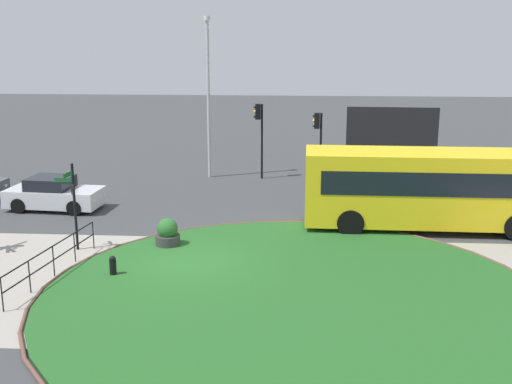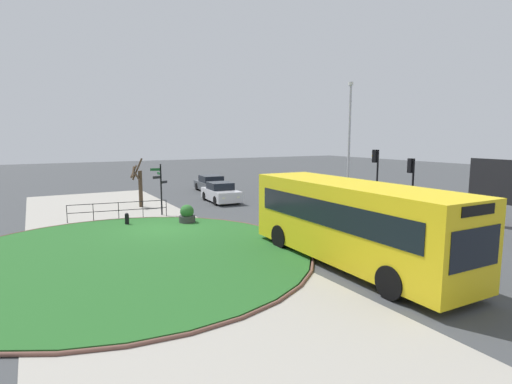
{
  "view_description": "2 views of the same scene",
  "coord_description": "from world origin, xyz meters",
  "px_view_note": "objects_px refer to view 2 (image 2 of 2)",
  "views": [
    {
      "loc": [
        3.59,
        -19.13,
        7.19
      ],
      "look_at": [
        2.09,
        2.91,
        1.72
      ],
      "focal_mm": 44.23,
      "sensor_mm": 36.0,
      "label": 1
    },
    {
      "loc": [
        19.22,
        -5.49,
        4.63
      ],
      "look_at": [
        1.71,
        4.35,
        1.86
      ],
      "focal_mm": 28.08,
      "sensor_mm": 36.0,
      "label": 2
    }
  ],
  "objects_px": {
    "planter_near_signpost": "(187,215)",
    "street_tree_bare": "(139,184)",
    "bollard_foreground": "(127,219)",
    "car_near_lane": "(221,193)",
    "signpost_directional": "(160,185)",
    "bus_yellow": "(351,221)",
    "lamppost_tall": "(349,141)",
    "traffic_light_near": "(411,176)",
    "car_far_lane": "(212,184)",
    "traffic_light_far": "(376,167)"
  },
  "relations": [
    {
      "from": "bollard_foreground",
      "to": "car_far_lane",
      "type": "bearing_deg",
      "value": 138.09
    },
    {
      "from": "signpost_directional",
      "to": "street_tree_bare",
      "type": "height_order",
      "value": "street_tree_bare"
    },
    {
      "from": "car_near_lane",
      "to": "street_tree_bare",
      "type": "bearing_deg",
      "value": -92.86
    },
    {
      "from": "bollard_foreground",
      "to": "lamppost_tall",
      "type": "xyz_separation_m",
      "value": [
        0.98,
        14.3,
        4.02
      ]
    },
    {
      "from": "car_near_lane",
      "to": "traffic_light_far",
      "type": "relative_size",
      "value": 1.06
    },
    {
      "from": "bus_yellow",
      "to": "street_tree_bare",
      "type": "distance_m",
      "value": 16.5
    },
    {
      "from": "traffic_light_near",
      "to": "street_tree_bare",
      "type": "distance_m",
      "value": 16.85
    },
    {
      "from": "bollard_foreground",
      "to": "street_tree_bare",
      "type": "bearing_deg",
      "value": 160.3
    },
    {
      "from": "signpost_directional",
      "to": "car_far_lane",
      "type": "bearing_deg",
      "value": 140.5
    },
    {
      "from": "signpost_directional",
      "to": "car_near_lane",
      "type": "xyz_separation_m",
      "value": [
        -2.74,
        5.14,
        -1.15
      ]
    },
    {
      "from": "signpost_directional",
      "to": "lamppost_tall",
      "type": "bearing_deg",
      "value": 75.94
    },
    {
      "from": "bollard_foreground",
      "to": "car_far_lane",
      "type": "distance_m",
      "value": 13.66
    },
    {
      "from": "car_near_lane",
      "to": "traffic_light_far",
      "type": "xyz_separation_m",
      "value": [
        8.34,
        6.58,
        2.18
      ]
    },
    {
      "from": "car_far_lane",
      "to": "traffic_light_near",
      "type": "distance_m",
      "value": 17.46
    },
    {
      "from": "car_near_lane",
      "to": "lamppost_tall",
      "type": "bearing_deg",
      "value": 54.25
    },
    {
      "from": "bollard_foreground",
      "to": "traffic_light_near",
      "type": "bearing_deg",
      "value": 64.35
    },
    {
      "from": "bus_yellow",
      "to": "car_near_lane",
      "type": "bearing_deg",
      "value": 174.32
    },
    {
      "from": "bus_yellow",
      "to": "planter_near_signpost",
      "type": "distance_m",
      "value": 9.98
    },
    {
      "from": "signpost_directional",
      "to": "traffic_light_far",
      "type": "xyz_separation_m",
      "value": [
        5.6,
        11.72,
        1.03
      ]
    },
    {
      "from": "traffic_light_far",
      "to": "lamppost_tall",
      "type": "distance_m",
      "value": 3.05
    },
    {
      "from": "car_far_lane",
      "to": "lamppost_tall",
      "type": "bearing_deg",
      "value": 29.5
    },
    {
      "from": "bus_yellow",
      "to": "lamppost_tall",
      "type": "relative_size",
      "value": 1.15
    },
    {
      "from": "street_tree_bare",
      "to": "planter_near_signpost",
      "type": "bearing_deg",
      "value": 8.27
    },
    {
      "from": "car_near_lane",
      "to": "car_far_lane",
      "type": "distance_m",
      "value": 5.64
    },
    {
      "from": "signpost_directional",
      "to": "car_far_lane",
      "type": "height_order",
      "value": "signpost_directional"
    },
    {
      "from": "traffic_light_near",
      "to": "street_tree_bare",
      "type": "relative_size",
      "value": 1.08
    },
    {
      "from": "car_far_lane",
      "to": "traffic_light_far",
      "type": "distance_m",
      "value": 14.8
    },
    {
      "from": "traffic_light_far",
      "to": "bollard_foreground",
      "type": "bearing_deg",
      "value": 66.11
    },
    {
      "from": "planter_near_signpost",
      "to": "street_tree_bare",
      "type": "distance_m",
      "value": 6.72
    },
    {
      "from": "signpost_directional",
      "to": "lamppost_tall",
      "type": "xyz_separation_m",
      "value": [
        2.98,
        11.9,
        2.58
      ]
    },
    {
      "from": "bus_yellow",
      "to": "traffic_light_far",
      "type": "height_order",
      "value": "traffic_light_far"
    },
    {
      "from": "traffic_light_near",
      "to": "traffic_light_far",
      "type": "distance_m",
      "value": 3.03
    },
    {
      "from": "car_near_lane",
      "to": "lamppost_tall",
      "type": "xyz_separation_m",
      "value": [
        5.72,
        6.77,
        3.73
      ]
    },
    {
      "from": "bollard_foreground",
      "to": "street_tree_bare",
      "type": "relative_size",
      "value": 0.21
    },
    {
      "from": "signpost_directional",
      "to": "planter_near_signpost",
      "type": "distance_m",
      "value": 3.41
    },
    {
      "from": "signpost_directional",
      "to": "street_tree_bare",
      "type": "bearing_deg",
      "value": -172.78
    },
    {
      "from": "signpost_directional",
      "to": "bus_yellow",
      "type": "bearing_deg",
      "value": 15.0
    },
    {
      "from": "car_far_lane",
      "to": "traffic_light_near",
      "type": "relative_size",
      "value": 1.36
    },
    {
      "from": "car_far_lane",
      "to": "traffic_light_far",
      "type": "height_order",
      "value": "traffic_light_far"
    },
    {
      "from": "car_far_lane",
      "to": "bus_yellow",
      "type": "bearing_deg",
      "value": -4.6
    },
    {
      "from": "traffic_light_far",
      "to": "signpost_directional",
      "type": "bearing_deg",
      "value": 54.86
    },
    {
      "from": "planter_near_signpost",
      "to": "street_tree_bare",
      "type": "bearing_deg",
      "value": -171.73
    },
    {
      "from": "bollard_foreground",
      "to": "bus_yellow",
      "type": "xyz_separation_m",
      "value": [
        10.59,
        5.77,
        1.26
      ]
    },
    {
      "from": "traffic_light_far",
      "to": "street_tree_bare",
      "type": "distance_m",
      "value": 15.22
    },
    {
      "from": "bollard_foreground",
      "to": "bus_yellow",
      "type": "relative_size",
      "value": 0.07
    },
    {
      "from": "lamppost_tall",
      "to": "planter_near_signpost",
      "type": "bearing_deg",
      "value": -89.39
    },
    {
      "from": "lamppost_tall",
      "to": "planter_near_signpost",
      "type": "relative_size",
      "value": 7.8
    },
    {
      "from": "bus_yellow",
      "to": "traffic_light_near",
      "type": "relative_size",
      "value": 2.71
    },
    {
      "from": "car_near_lane",
      "to": "street_tree_bare",
      "type": "height_order",
      "value": "street_tree_bare"
    },
    {
      "from": "bollard_foreground",
      "to": "car_near_lane",
      "type": "height_order",
      "value": "car_near_lane"
    }
  ]
}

